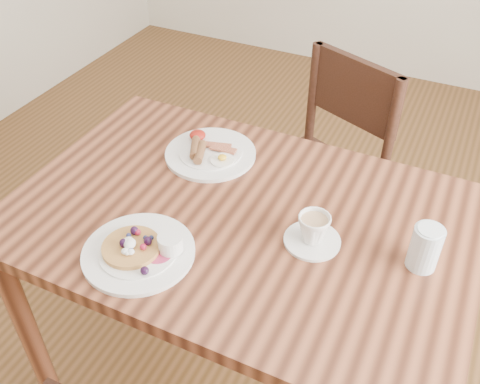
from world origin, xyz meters
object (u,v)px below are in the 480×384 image
Objects in this scene: dining_table at (240,240)px; chair_far at (321,167)px; water_glass at (425,248)px; pancake_plate at (141,250)px; teacup_saucer at (313,231)px; breakfast_plate at (209,152)px.

dining_table is 1.36× the size of chair_far.
water_glass is (0.46, 0.02, 0.16)m from dining_table.
dining_table is 0.30m from pancake_plate.
dining_table is at bearing -178.03° from water_glass.
teacup_saucer is 1.25× the size of water_glass.
water_glass is at bearing 22.51° from pancake_plate.
dining_table is 4.44× the size of breakfast_plate.
teacup_saucer is (0.35, 0.22, 0.02)m from pancake_plate.
pancake_plate is 0.43m from breakfast_plate.
water_glass is at bearing -15.25° from breakfast_plate.
dining_table is 0.64m from chair_far.
teacup_saucer reaches higher than pancake_plate.
dining_table is at bearing 109.65° from chair_far.
dining_table is at bearing -44.91° from breakfast_plate.
chair_far reaches higher than pancake_plate.
pancake_plate is 0.66m from water_glass.
teacup_saucer is (0.21, -0.02, 0.13)m from dining_table.
breakfast_plate is at bearing 164.75° from water_glass.
pancake_plate is at bearing -148.68° from teacup_saucer.
pancake_plate is at bearing -83.91° from breakfast_plate.
chair_far is 0.92m from pancake_plate.
dining_table is 4.44× the size of pancake_plate.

